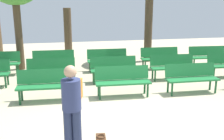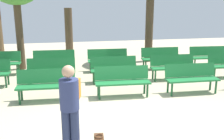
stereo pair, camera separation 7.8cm
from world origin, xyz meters
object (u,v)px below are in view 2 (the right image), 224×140
(bench_r2_c1, at_px, (54,60))
(bench_r0_c3, at_px, (191,76))
(bench_r2_c4, at_px, (209,55))
(tree_0, at_px, (69,33))
(bench_r0_c1, at_px, (46,83))
(bench_r1_c3, at_px, (173,65))
(bench_r1_c1, at_px, (51,70))
(bench_r2_c3, at_px, (161,57))
(bench_r0_c2, at_px, (122,79))
(visitor_with_backpack, at_px, (70,104))
(bench_r1_c2, at_px, (114,68))
(bench_r2_c2, at_px, (108,59))

(bench_r2_c1, bearing_deg, bench_r0_c3, -35.41)
(bench_r2_c4, relative_size, tree_0, 0.67)
(bench_r0_c1, xyz_separation_m, bench_r1_c3, (4.35, 1.26, 0.00))
(bench_r1_c1, distance_m, bench_r1_c3, 4.26)
(bench_r2_c1, relative_size, bench_r2_c3, 1.00)
(bench_r0_c2, bearing_deg, bench_r0_c1, -178.63)
(bench_r2_c1, bearing_deg, bench_r1_c1, -90.47)
(bench_r0_c1, relative_size, visitor_with_backpack, 0.99)
(bench_r1_c2, relative_size, bench_r2_c4, 1.00)
(tree_0, bearing_deg, bench_r0_c3, -61.18)
(bench_r2_c2, distance_m, bench_r2_c4, 4.32)
(bench_r1_c2, xyz_separation_m, visitor_with_backpack, (-1.68, -4.17, 0.43))
(bench_r0_c2, distance_m, bench_r2_c2, 2.96)
(bench_r1_c3, bearing_deg, bench_r1_c1, -179.01)
(bench_r1_c2, bearing_deg, bench_r1_c1, -179.83)
(bench_r1_c1, bearing_deg, bench_r1_c2, 1.77)
(bench_r1_c2, bearing_deg, bench_r2_c1, 144.48)
(bench_r1_c2, xyz_separation_m, bench_r2_c4, (4.39, 1.27, 0.00))
(bench_r1_c2, bearing_deg, bench_r2_c3, 35.37)
(bench_r0_c2, distance_m, bench_r2_c4, 5.21)
(bench_r0_c2, bearing_deg, bench_r0_c3, 0.10)
(bench_r1_c1, bearing_deg, bench_r0_c3, -17.00)
(bench_r1_c2, relative_size, bench_r2_c3, 1.00)
(bench_r0_c1, height_order, tree_0, tree_0)
(bench_r1_c1, bearing_deg, tree_0, 84.72)
(bench_r1_c1, xyz_separation_m, bench_r2_c3, (4.41, 1.30, 0.00))
(bench_r0_c2, xyz_separation_m, bench_r2_c3, (2.35, 2.88, 0.00))
(bench_r0_c1, xyz_separation_m, bench_r2_c3, (4.51, 2.80, 0.00))
(bench_r1_c2, xyz_separation_m, tree_0, (-1.31, 4.56, 0.71))
(visitor_with_backpack, bearing_deg, bench_r0_c3, -129.81)
(bench_r0_c1, xyz_separation_m, bench_r2_c4, (6.61, 2.64, 0.00))
(bench_r2_c1, relative_size, bench_r2_c4, 0.99)
(bench_r0_c2, height_order, bench_r0_c3, same)
(bench_r2_c1, xyz_separation_m, visitor_with_backpack, (0.36, -5.82, 0.43))
(bench_r2_c3, bearing_deg, bench_r0_c3, -91.53)
(bench_r2_c4, bearing_deg, bench_r2_c2, -178.51)
(bench_r1_c3, bearing_deg, bench_r2_c1, 161.26)
(bench_r1_c3, relative_size, bench_r2_c2, 1.01)
(bench_r0_c2, distance_m, tree_0, 6.18)
(bench_r0_c1, relative_size, bench_r2_c3, 1.00)
(bench_r2_c4, bearing_deg, bench_r0_c3, -124.55)
(bench_r0_c3, bearing_deg, bench_r2_c1, 143.91)
(bench_r1_c3, relative_size, visitor_with_backpack, 0.99)
(bench_r0_c2, distance_m, bench_r2_c3, 3.71)
(bench_r2_c4, bearing_deg, tree_0, 154.52)
(bench_r0_c2, relative_size, bench_r2_c2, 1.00)
(bench_r0_c2, xyz_separation_m, visitor_with_backpack, (-1.62, -2.72, 0.43))
(bench_r1_c3, height_order, bench_r2_c3, same)
(bench_r2_c2, height_order, bench_r2_c4, same)
(bench_r1_c3, bearing_deg, bench_r0_c3, -88.09)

